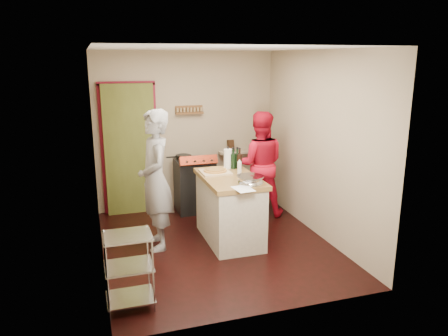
{
  "coord_description": "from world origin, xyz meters",
  "views": [
    {
      "loc": [
        -1.58,
        -5.32,
        2.5
      ],
      "look_at": [
        0.11,
        0.0,
        1.07
      ],
      "focal_mm": 35.0,
      "sensor_mm": 36.0,
      "label": 1
    }
  ],
  "objects_px": {
    "person_red": "(259,164)",
    "stove": "(195,185)",
    "wire_shelving": "(129,267)",
    "island": "(230,207)",
    "person_stripe": "(155,180)"
  },
  "relations": [
    {
      "from": "wire_shelving",
      "to": "person_red",
      "type": "xyz_separation_m",
      "value": [
        2.28,
        2.15,
        0.4
      ]
    },
    {
      "from": "wire_shelving",
      "to": "island",
      "type": "xyz_separation_m",
      "value": [
        1.51,
        1.3,
        0.05
      ]
    },
    {
      "from": "stove",
      "to": "wire_shelving",
      "type": "distance_m",
      "value": 2.94
    },
    {
      "from": "stove",
      "to": "person_red",
      "type": "relative_size",
      "value": 0.6
    },
    {
      "from": "island",
      "to": "person_stripe",
      "type": "height_order",
      "value": "person_stripe"
    },
    {
      "from": "island",
      "to": "person_stripe",
      "type": "relative_size",
      "value": 0.74
    },
    {
      "from": "person_red",
      "to": "wire_shelving",
      "type": "bearing_deg",
      "value": 62.1
    },
    {
      "from": "stove",
      "to": "person_stripe",
      "type": "distance_m",
      "value": 1.56
    },
    {
      "from": "wire_shelving",
      "to": "person_red",
      "type": "distance_m",
      "value": 3.16
    },
    {
      "from": "stove",
      "to": "person_red",
      "type": "bearing_deg",
      "value": -26.45
    },
    {
      "from": "stove",
      "to": "island",
      "type": "height_order",
      "value": "island"
    },
    {
      "from": "wire_shelving",
      "to": "person_stripe",
      "type": "bearing_deg",
      "value": 70.02
    },
    {
      "from": "person_red",
      "to": "stove",
      "type": "bearing_deg",
      "value": -7.66
    },
    {
      "from": "stove",
      "to": "person_stripe",
      "type": "height_order",
      "value": "person_stripe"
    },
    {
      "from": "stove",
      "to": "wire_shelving",
      "type": "xyz_separation_m",
      "value": [
        -1.33,
        -2.62,
        -0.01
      ]
    }
  ]
}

